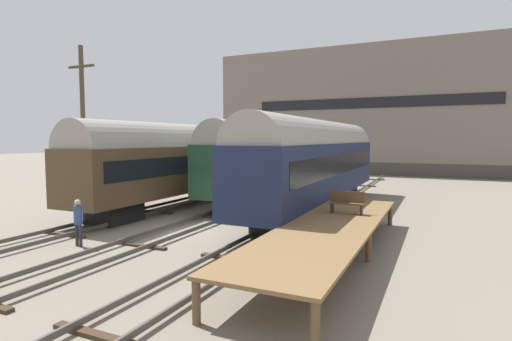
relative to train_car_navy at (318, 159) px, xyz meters
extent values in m
plane|color=slate|center=(-4.24, -7.29, -3.04)|extent=(200.00, 200.00, 0.00)
cube|color=#4C4742|center=(-9.20, -7.29, -2.86)|extent=(0.08, 60.00, 0.16)
cube|color=#4C4742|center=(-7.77, -7.29, -2.86)|extent=(0.08, 60.00, 0.16)
cube|color=#3D2D1E|center=(-8.49, -10.29, -2.99)|extent=(2.60, 0.24, 0.10)
cube|color=#3D2D1E|center=(-8.49, -4.29, -2.99)|extent=(2.60, 0.24, 0.10)
cube|color=#3D2D1E|center=(-8.49, 1.71, -2.99)|extent=(2.60, 0.24, 0.10)
cube|color=#3D2D1E|center=(-8.49, 7.71, -2.99)|extent=(2.60, 0.24, 0.10)
cube|color=#3D2D1E|center=(-8.49, 13.71, -2.99)|extent=(2.60, 0.24, 0.10)
cube|color=#3D2D1E|center=(-8.49, 19.71, -2.99)|extent=(2.60, 0.24, 0.10)
cube|color=#4C4742|center=(-4.96, -7.29, -2.86)|extent=(0.08, 60.00, 0.16)
cube|color=#4C4742|center=(-3.53, -7.29, -2.86)|extent=(0.08, 60.00, 0.16)
cube|color=#3D2D1E|center=(-4.24, -10.29, -2.99)|extent=(2.60, 0.24, 0.10)
cube|color=#3D2D1E|center=(-4.24, -4.29, -2.99)|extent=(2.60, 0.24, 0.10)
cube|color=#3D2D1E|center=(-4.24, 1.71, -2.99)|extent=(2.60, 0.24, 0.10)
cube|color=#3D2D1E|center=(-4.24, 7.71, -2.99)|extent=(2.60, 0.24, 0.10)
cube|color=#3D2D1E|center=(-4.24, 13.71, -2.99)|extent=(2.60, 0.24, 0.10)
cube|color=#3D2D1E|center=(-4.24, 19.71, -2.99)|extent=(2.60, 0.24, 0.10)
cube|color=#4C4742|center=(-0.72, -7.29, -2.86)|extent=(0.08, 60.00, 0.16)
cube|color=#4C4742|center=(0.72, -7.29, -2.86)|extent=(0.08, 60.00, 0.16)
cube|color=#3D2D1E|center=(0.00, -16.29, -2.99)|extent=(2.60, 0.24, 0.10)
cube|color=#3D2D1E|center=(0.00, -10.29, -2.99)|extent=(2.60, 0.24, 0.10)
cube|color=#3D2D1E|center=(0.00, -4.29, -2.99)|extent=(2.60, 0.24, 0.10)
cube|color=#3D2D1E|center=(0.00, 1.71, -2.99)|extent=(2.60, 0.24, 0.10)
cube|color=#3D2D1E|center=(0.00, 7.71, -2.99)|extent=(2.60, 0.24, 0.10)
cube|color=#3D2D1E|center=(0.00, 13.71, -2.99)|extent=(2.60, 0.24, 0.10)
cube|color=#3D2D1E|center=(0.00, 19.71, -2.99)|extent=(2.60, 0.24, 0.10)
cube|color=black|center=(0.00, 6.11, -2.54)|extent=(1.80, 2.40, 1.00)
cube|color=black|center=(0.00, -6.11, -2.54)|extent=(1.80, 2.40, 1.00)
cube|color=#192342|center=(0.00, 0.00, -0.56)|extent=(2.81, 18.80, 2.95)
cube|color=black|center=(0.00, 0.00, -0.21)|extent=(2.85, 17.30, 1.06)
cylinder|color=gray|center=(0.00, 0.00, 0.92)|extent=(2.67, 18.42, 2.67)
cube|color=black|center=(-8.49, 2.84, -2.54)|extent=(1.80, 2.40, 1.00)
cube|color=black|center=(-8.49, -7.18, -2.54)|extent=(1.80, 2.40, 1.00)
cube|color=#4C3823|center=(-8.49, -2.17, -0.66)|extent=(2.92, 15.42, 2.76)
cube|color=black|center=(-8.49, -2.17, -0.33)|extent=(2.96, 14.18, 0.99)
cylinder|color=gray|center=(-8.49, -2.17, 0.72)|extent=(2.77, 15.11, 2.77)
cube|color=black|center=(-4.24, 9.91, -2.54)|extent=(1.80, 2.40, 1.00)
cube|color=black|center=(-4.24, -1.67, -2.54)|extent=(1.80, 2.40, 1.00)
cube|color=#1E4228|center=(-4.24, 4.12, -0.59)|extent=(2.88, 17.82, 2.90)
cube|color=black|center=(-4.24, 4.12, -0.24)|extent=(2.92, 16.39, 1.05)
cylinder|color=gray|center=(-4.24, 4.12, 0.87)|extent=(2.73, 17.46, 2.73)
cube|color=brown|center=(2.86, -8.49, -1.94)|extent=(3.08, 13.06, 0.10)
cylinder|color=brown|center=(1.47, -14.87, -2.52)|extent=(0.20, 0.20, 1.04)
cylinder|color=brown|center=(4.25, -14.87, -2.52)|extent=(0.20, 0.20, 1.04)
cylinder|color=brown|center=(1.47, -2.11, -2.52)|extent=(0.20, 0.20, 1.04)
cylinder|color=brown|center=(4.25, -2.11, -2.52)|extent=(0.20, 0.20, 1.04)
cylinder|color=brown|center=(1.47, -8.49, -2.52)|extent=(0.20, 0.20, 1.04)
cylinder|color=brown|center=(4.25, -8.49, -2.52)|extent=(0.20, 0.20, 1.04)
cube|color=brown|center=(2.95, -6.04, -1.46)|extent=(1.40, 0.40, 0.06)
cube|color=brown|center=(2.95, -5.87, -1.21)|extent=(1.40, 0.06, 0.45)
cube|color=black|center=(2.36, -6.04, -1.69)|extent=(0.06, 0.40, 0.40)
cube|color=black|center=(3.55, -6.04, -1.69)|extent=(0.06, 0.40, 0.40)
cylinder|color=#282833|center=(-6.48, -11.25, -2.60)|extent=(0.12, 0.12, 0.88)
cylinder|color=#282833|center=(-6.28, -11.25, -2.60)|extent=(0.12, 0.12, 0.88)
cylinder|color=navy|center=(-6.38, -11.25, -1.79)|extent=(0.32, 0.32, 0.74)
sphere|color=tan|center=(-6.38, -11.25, -1.30)|extent=(0.24, 0.24, 0.24)
cylinder|color=#473828|center=(-11.18, -6.56, 1.54)|extent=(0.24, 0.24, 9.16)
cube|color=#473828|center=(-11.18, -6.56, 5.02)|extent=(1.80, 0.12, 0.12)
cube|color=#46403A|center=(-1.30, 30.15, -2.28)|extent=(38.37, 10.04, 1.52)
cube|color=slate|center=(-1.30, 30.15, 5.30)|extent=(38.37, 10.04, 13.64)
cube|color=black|center=(-1.30, 25.07, 5.30)|extent=(26.86, 0.10, 1.20)
camera|label=1|loc=(6.39, -22.26, 1.17)|focal=28.00mm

